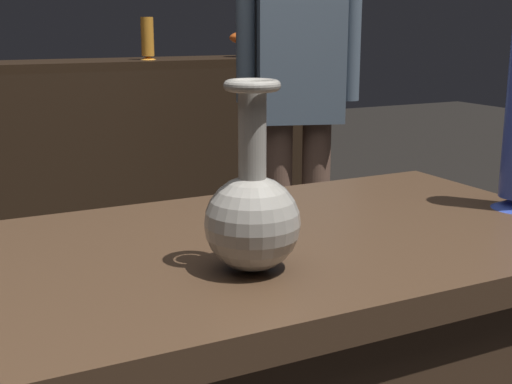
{
  "coord_description": "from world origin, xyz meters",
  "views": [
    {
      "loc": [
        -0.51,
        -0.99,
        1.15
      ],
      "look_at": [
        -0.04,
        -0.06,
        0.9
      ],
      "focal_mm": 48.43,
      "sensor_mm": 36.0,
      "label": 1
    }
  ],
  "objects": [
    {
      "name": "back_display_shelf",
      "position": [
        0.0,
        2.2,
        0.49
      ],
      "size": [
        2.6,
        0.4,
        0.99
      ],
      "color": "black",
      "rests_on": "ground_plane"
    },
    {
      "name": "vase_centerpiece",
      "position": [
        -0.08,
        -0.12,
        0.89
      ],
      "size": [
        0.14,
        0.14,
        0.28
      ],
      "color": "gray",
      "rests_on": "display_plinth"
    },
    {
      "name": "shelf_vase_far_right",
      "position": [
        1.04,
        2.19,
        1.08
      ],
      "size": [
        0.15,
        0.15,
        0.13
      ],
      "color": "#E55B1E",
      "rests_on": "back_display_shelf"
    },
    {
      "name": "shelf_vase_right",
      "position": [
        0.52,
        2.14,
        1.08
      ],
      "size": [
        0.07,
        0.07,
        0.19
      ],
      "color": "orange",
      "rests_on": "back_display_shelf"
    },
    {
      "name": "visitor_near_right",
      "position": [
        0.82,
        1.27,
        0.94
      ],
      "size": [
        0.45,
        0.27,
        1.6
      ],
      "rotation": [
        0.0,
        0.0,
        2.82
      ],
      "color": "brown",
      "rests_on": "ground_plane"
    }
  ]
}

